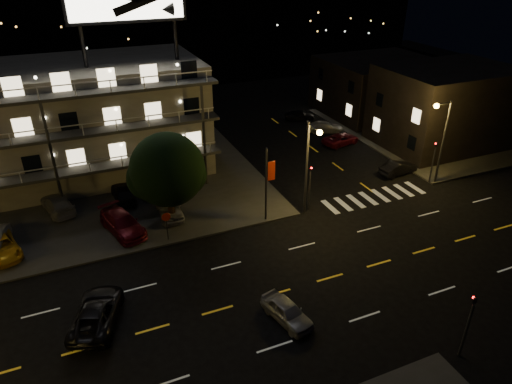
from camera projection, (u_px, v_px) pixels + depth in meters
name	position (u px, v px, depth m)	size (l,w,h in m)	color
ground	(248.00, 302.00, 28.67)	(140.00, 140.00, 0.00)	black
curb_nw	(14.00, 200.00, 40.01)	(44.00, 24.00, 0.15)	#353432
curb_ne	(415.00, 131.00, 55.20)	(16.00, 24.00, 0.15)	#353432
motel	(50.00, 123.00, 42.06)	(28.00, 13.80, 18.10)	#9B9787
side_bldg_front	(445.00, 107.00, 49.98)	(14.06, 10.00, 8.50)	black
side_bldg_back	(378.00, 86.00, 60.06)	(14.06, 12.00, 7.00)	black
hill_backdrop	(61.00, 2.00, 76.89)	(120.00, 25.00, 24.00)	black
streetlight_nc	(309.00, 160.00, 35.69)	(0.44, 1.92, 8.00)	#2D2D30
streetlight_ne	(442.00, 134.00, 40.69)	(1.92, 0.44, 8.00)	#2D2D30
signal_nw	(310.00, 183.00, 37.45)	(0.20, 0.27, 4.60)	#2D2D30
signal_sw	(469.00, 320.00, 23.68)	(0.20, 0.27, 4.60)	#2D2D30
signal_ne	(434.00, 158.00, 41.94)	(0.27, 0.20, 4.60)	#2D2D30
banner_north	(267.00, 183.00, 35.61)	(0.83, 0.16, 6.40)	#2D2D30
stop_sign	(166.00, 222.00, 33.77)	(0.91, 0.11, 2.61)	#2D2D30
tree	(167.00, 172.00, 34.64)	(5.97, 5.75, 7.52)	black
lot_car_2	(1.00, 247.00, 32.56)	(2.13, 4.63, 1.29)	#F2AE16
lot_car_3	(123.00, 223.00, 35.15)	(2.09, 5.13, 1.49)	maroon
lot_car_4	(169.00, 207.00, 37.38)	(1.79, 4.46, 1.52)	#97979C
lot_car_7	(58.00, 204.00, 37.92)	(1.92, 4.72, 1.37)	#97979C
lot_car_8	(123.00, 193.00, 39.54)	(1.71, 4.26, 1.45)	black
lot_car_9	(145.00, 186.00, 40.78)	(1.41, 4.03, 1.33)	maroon
side_car_0	(398.00, 168.00, 44.51)	(1.37, 3.94, 1.30)	black
side_car_1	(341.00, 139.00, 51.32)	(2.06, 4.46, 1.24)	maroon
side_car_2	(325.00, 127.00, 54.72)	(1.79, 4.39, 1.28)	#97979C
side_car_3	(300.00, 115.00, 58.51)	(1.52, 3.78, 1.29)	black
road_car_east	(287.00, 311.00, 27.01)	(1.50, 3.72, 1.27)	#97979C
road_car_west	(97.00, 313.00, 26.79)	(2.40, 5.21, 1.45)	black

